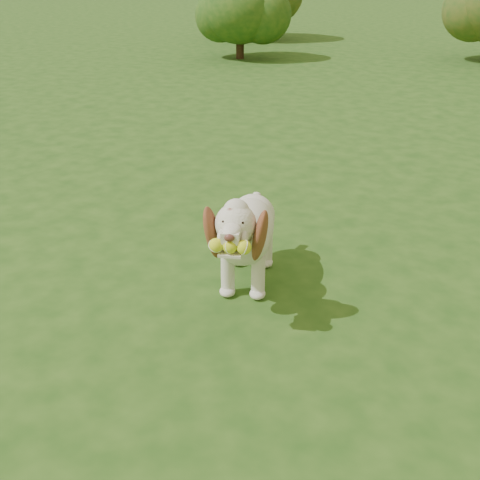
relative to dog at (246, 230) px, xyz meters
The scene contains 3 objects.
ground 0.49m from the dog, 45.62° to the right, with size 80.00×80.00×0.00m, color #1E4513.
dog is the anchor object (origin of this frame).
shrub_a 8.20m from the dog, 121.42° to the left, with size 1.37×1.37×1.42m.
Camera 1 is at (1.35, -2.44, 1.81)m, focal length 45.00 mm.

